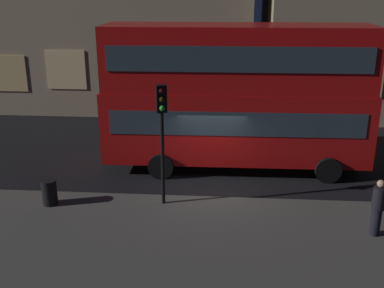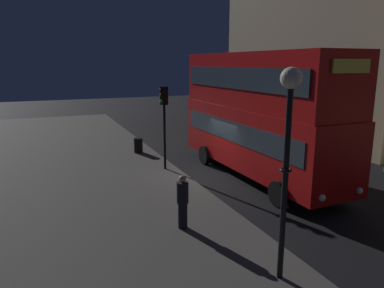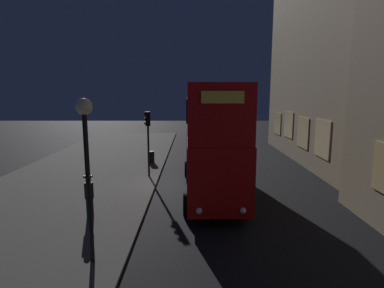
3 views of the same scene
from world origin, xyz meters
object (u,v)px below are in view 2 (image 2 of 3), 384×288
(double_decker_bus, at_px, (259,110))
(pedestrian, at_px, (183,201))
(traffic_light_near_kerb, at_px, (164,110))
(street_lamp, at_px, (288,131))
(litter_bin, at_px, (138,145))

(double_decker_bus, relative_size, pedestrian, 6.02)
(traffic_light_near_kerb, height_order, pedestrian, traffic_light_near_kerb)
(street_lamp, relative_size, litter_bin, 5.85)
(traffic_light_near_kerb, bearing_deg, pedestrian, -30.19)
(double_decker_bus, bearing_deg, pedestrian, -53.48)
(street_lamp, distance_m, litter_bin, 13.81)
(pedestrian, xyz_separation_m, litter_bin, (-10.05, 1.20, -0.45))
(street_lamp, xyz_separation_m, litter_bin, (-13.45, 0.03, -3.15))
(street_lamp, bearing_deg, traffic_light_near_kerb, 177.79)
(traffic_light_near_kerb, bearing_deg, double_decker_bus, 41.00)
(pedestrian, relative_size, litter_bin, 2.02)
(double_decker_bus, xyz_separation_m, traffic_light_near_kerb, (-2.35, -3.68, -0.11))
(traffic_light_near_kerb, xyz_separation_m, pedestrian, (6.34, -1.55, -1.98))
(traffic_light_near_kerb, relative_size, street_lamp, 0.80)
(double_decker_bus, distance_m, street_lamp, 8.45)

